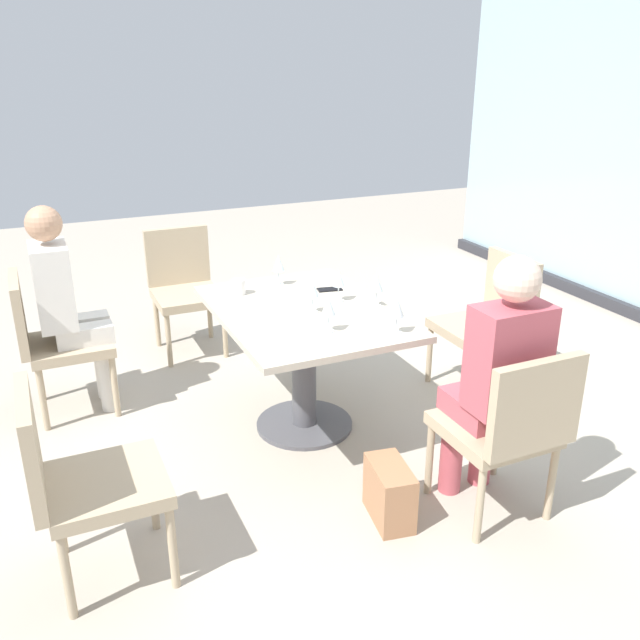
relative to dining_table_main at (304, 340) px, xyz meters
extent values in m
plane|color=#A89E8E|center=(0.00, 0.00, -0.55)|extent=(12.00, 12.00, 0.00)
cube|color=#BCB29E|center=(0.00, 0.00, 0.16)|extent=(1.26, 0.91, 0.04)
cylinder|color=#4C4C51|center=(0.00, 0.00, -0.20)|extent=(0.14, 0.14, 0.69)
cylinder|color=#4C4C51|center=(0.00, 0.00, -0.54)|extent=(0.56, 0.56, 0.02)
cube|color=tan|center=(1.05, 0.51, -0.13)|extent=(0.46, 0.46, 0.06)
cube|color=tan|center=(1.30, 0.51, 0.11)|extent=(0.05, 0.46, 0.42)
cylinder|color=tan|center=(0.85, 0.71, -0.35)|extent=(0.04, 0.04, 0.39)
cylinder|color=tan|center=(0.85, 0.31, -0.35)|extent=(0.04, 0.04, 0.39)
cylinder|color=tan|center=(1.25, 0.71, -0.35)|extent=(0.04, 0.04, 0.39)
cylinder|color=tan|center=(1.25, 0.31, -0.35)|extent=(0.04, 0.04, 0.39)
cube|color=tan|center=(-0.77, -1.18, -0.13)|extent=(0.46, 0.46, 0.06)
cube|color=tan|center=(-0.77, -1.43, 0.11)|extent=(0.46, 0.05, 0.42)
cylinder|color=tan|center=(-0.57, -0.98, -0.35)|extent=(0.04, 0.04, 0.39)
cylinder|color=tan|center=(-0.97, -0.98, -0.35)|extent=(0.04, 0.04, 0.39)
cylinder|color=tan|center=(-0.57, -1.38, -0.35)|extent=(0.04, 0.04, 0.39)
cylinder|color=tan|center=(-0.97, -1.38, -0.35)|extent=(0.04, 0.04, 0.39)
cube|color=tan|center=(0.77, -1.18, -0.13)|extent=(0.46, 0.46, 0.06)
cube|color=tan|center=(0.77, -1.43, 0.11)|extent=(0.46, 0.05, 0.42)
cylinder|color=tan|center=(0.97, -0.98, -0.35)|extent=(0.04, 0.04, 0.39)
cylinder|color=tan|center=(0.57, -0.98, -0.35)|extent=(0.04, 0.04, 0.39)
cylinder|color=tan|center=(0.97, -1.38, -0.35)|extent=(0.04, 0.04, 0.39)
cylinder|color=tan|center=(0.57, -1.38, -0.35)|extent=(0.04, 0.04, 0.39)
cube|color=tan|center=(0.00, 1.18, -0.13)|extent=(0.46, 0.46, 0.06)
cube|color=tan|center=(0.00, 1.43, 0.11)|extent=(0.46, 0.05, 0.42)
cylinder|color=tan|center=(-0.20, 0.98, -0.35)|extent=(0.04, 0.04, 0.39)
cylinder|color=tan|center=(0.20, 0.98, -0.35)|extent=(0.04, 0.04, 0.39)
cylinder|color=tan|center=(-0.20, 1.38, -0.35)|extent=(0.04, 0.04, 0.39)
cylinder|color=tan|center=(0.20, 1.38, -0.35)|extent=(0.04, 0.04, 0.39)
cube|color=tan|center=(-1.33, -0.34, -0.13)|extent=(0.46, 0.46, 0.06)
cube|color=tan|center=(-1.58, -0.34, 0.11)|extent=(0.05, 0.46, 0.42)
cylinder|color=tan|center=(-1.13, -0.54, -0.35)|extent=(0.04, 0.04, 0.39)
cylinder|color=tan|center=(-1.13, -0.14, -0.35)|extent=(0.04, 0.04, 0.39)
cylinder|color=tan|center=(-1.53, -0.54, -0.35)|extent=(0.04, 0.04, 0.39)
cylinder|color=tan|center=(-1.53, -0.14, -0.35)|extent=(0.04, 0.04, 0.39)
cylinder|color=#B24C56|center=(0.87, 0.60, -0.32)|extent=(0.11, 0.11, 0.45)
cube|color=#B24C56|center=(0.97, 0.60, -0.04)|extent=(0.32, 0.13, 0.11)
cylinder|color=#B24C56|center=(0.87, 0.42, -0.32)|extent=(0.11, 0.11, 0.45)
cube|color=#B24C56|center=(0.97, 0.42, -0.04)|extent=(0.32, 0.13, 0.11)
cube|color=#B24C56|center=(1.10, 0.51, 0.25)|extent=(0.20, 0.34, 0.48)
sphere|color=beige|center=(1.10, 0.51, 0.61)|extent=(0.20, 0.20, 0.20)
cylinder|color=silver|center=(-0.68, -1.00, -0.32)|extent=(0.11, 0.11, 0.45)
cube|color=silver|center=(-0.68, -1.10, -0.04)|extent=(0.13, 0.32, 0.11)
cylinder|color=silver|center=(-0.86, -1.00, -0.32)|extent=(0.11, 0.11, 0.45)
cube|color=silver|center=(-0.86, -1.10, -0.04)|extent=(0.13, 0.32, 0.11)
cube|color=silver|center=(-0.77, -1.23, 0.25)|extent=(0.34, 0.20, 0.48)
sphere|color=tan|center=(-0.77, -1.23, 0.61)|extent=(0.20, 0.20, 0.20)
cylinder|color=silver|center=(0.50, 0.29, 0.19)|extent=(0.06, 0.06, 0.00)
cylinder|color=silver|center=(0.50, 0.29, 0.23)|extent=(0.01, 0.01, 0.08)
cone|color=silver|center=(0.50, 0.29, 0.32)|extent=(0.07, 0.07, 0.09)
cylinder|color=silver|center=(0.07, 0.03, 0.19)|extent=(0.06, 0.06, 0.00)
cylinder|color=silver|center=(0.07, 0.03, 0.23)|extent=(0.01, 0.01, 0.08)
cone|color=silver|center=(0.07, 0.03, 0.32)|extent=(0.07, 0.07, 0.09)
cylinder|color=silver|center=(-0.45, 0.03, 0.19)|extent=(0.06, 0.06, 0.00)
cylinder|color=silver|center=(-0.45, 0.03, 0.23)|extent=(0.01, 0.01, 0.08)
cone|color=silver|center=(-0.45, 0.03, 0.32)|extent=(0.07, 0.07, 0.09)
cylinder|color=silver|center=(0.35, -0.01, 0.19)|extent=(0.06, 0.06, 0.00)
cylinder|color=silver|center=(0.35, -0.01, 0.23)|extent=(0.01, 0.01, 0.08)
cone|color=silver|center=(0.35, -0.01, 0.32)|extent=(0.07, 0.07, 0.09)
cylinder|color=silver|center=(-0.04, 0.23, 0.19)|extent=(0.06, 0.06, 0.00)
cylinder|color=silver|center=(-0.04, 0.23, 0.23)|extent=(0.01, 0.01, 0.08)
cone|color=silver|center=(-0.04, 0.23, 0.32)|extent=(0.07, 0.07, 0.09)
cylinder|color=silver|center=(0.12, 0.39, 0.19)|extent=(0.06, 0.06, 0.00)
cylinder|color=silver|center=(0.12, 0.39, 0.23)|extent=(0.01, 0.01, 0.08)
cone|color=silver|center=(0.12, 0.39, 0.32)|extent=(0.07, 0.07, 0.09)
cylinder|color=white|center=(-0.38, -0.24, 0.23)|extent=(0.08, 0.08, 0.09)
cube|color=black|center=(-0.24, 0.27, 0.19)|extent=(0.09, 0.15, 0.01)
cube|color=#A3704C|center=(0.94, 0.03, -0.41)|extent=(0.32, 0.21, 0.28)
camera|label=1|loc=(3.19, -1.33, 1.47)|focal=37.85mm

